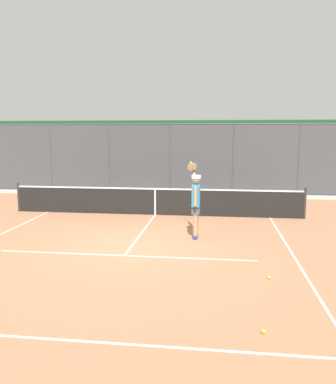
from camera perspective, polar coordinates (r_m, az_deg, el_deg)
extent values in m
plane|color=#B27551|center=(10.09, -5.45, -8.03)|extent=(60.00, 60.00, 0.00)
cube|color=white|center=(6.07, -15.44, -20.14)|extent=(7.99, 0.05, 0.01)
cube|color=white|center=(9.42, -6.41, -9.25)|extent=(6.23, 0.05, 0.01)
cube|color=white|center=(9.75, 17.99, -9.00)|extent=(0.05, 8.50, 0.01)
cube|color=white|center=(11.61, -3.71, -5.74)|extent=(0.05, 4.67, 0.01)
cylinder|color=#474C51|center=(18.13, 18.63, 4.34)|extent=(0.07, 0.07, 3.32)
cylinder|color=#474C51|center=(17.79, 9.52, 4.60)|extent=(0.07, 0.07, 3.32)
cylinder|color=#474C51|center=(17.90, 0.28, 4.75)|extent=(0.07, 0.07, 3.32)
cylinder|color=#474C51|center=(18.46, -8.61, 4.77)|extent=(0.07, 0.07, 3.32)
cylinder|color=#474C51|center=(19.44, -16.80, 4.69)|extent=(0.07, 0.07, 3.32)
cylinder|color=#474C51|center=(17.86, 0.29, 9.94)|extent=(17.20, 0.05, 0.05)
cube|color=#474C51|center=(17.90, 0.28, 4.75)|extent=(17.20, 0.02, 3.32)
cube|color=#235B2D|center=(18.54, 0.53, 5.10)|extent=(20.20, 0.90, 3.46)
cube|color=silver|center=(17.90, 0.21, -0.35)|extent=(18.20, 0.18, 0.15)
cylinder|color=#2D2D2D|center=(13.91, 19.43, -1.57)|extent=(0.09, 0.09, 1.07)
cylinder|color=#2D2D2D|center=(15.40, -21.06, -0.70)|extent=(0.09, 0.09, 1.07)
cube|color=black|center=(13.77, -1.89, -1.51)|extent=(10.16, 0.02, 0.91)
cube|color=white|center=(13.69, -1.90, 0.47)|extent=(10.16, 0.04, 0.05)
cube|color=white|center=(13.77, -1.89, -1.51)|extent=(0.05, 0.04, 0.91)
cube|color=navy|center=(10.81, 4.02, -6.62)|extent=(0.11, 0.26, 0.09)
cylinder|color=tan|center=(10.70, 4.05, -4.28)|extent=(0.13, 0.13, 0.81)
cube|color=navy|center=(11.07, 4.11, -6.24)|extent=(0.11, 0.26, 0.09)
cylinder|color=tan|center=(10.97, 4.13, -3.96)|extent=(0.13, 0.13, 0.81)
cube|color=#474C56|center=(10.76, 4.11, -2.43)|extent=(0.22, 0.43, 0.26)
cube|color=#338CC6|center=(10.70, 4.13, -0.46)|extent=(0.21, 0.50, 0.59)
cylinder|color=tan|center=(10.39, 4.03, -0.60)|extent=(0.08, 0.08, 0.54)
cylinder|color=tan|center=(11.11, 4.04, 2.01)|extent=(0.19, 0.40, 0.30)
sphere|color=tan|center=(10.64, 4.16, 1.91)|extent=(0.22, 0.22, 0.22)
cylinder|color=white|center=(10.63, 4.16, 2.24)|extent=(0.26, 0.26, 0.08)
cube|color=white|center=(10.76, 4.20, 2.14)|extent=(0.19, 0.20, 0.02)
cylinder|color=black|center=(11.33, 3.76, 2.99)|extent=(0.08, 0.17, 0.13)
torus|color=gold|center=(11.50, 3.56, 3.70)|extent=(0.33, 0.26, 0.26)
cylinder|color=silver|center=(11.50, 3.56, 3.70)|extent=(0.28, 0.21, 0.21)
sphere|color=#C1D138|center=(11.67, 3.37, 4.35)|extent=(0.07, 0.07, 0.07)
sphere|color=#D6E042|center=(8.20, 14.63, -12.05)|extent=(0.07, 0.07, 0.07)
sphere|color=#C1D138|center=(6.17, 13.83, -19.26)|extent=(0.07, 0.07, 0.07)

